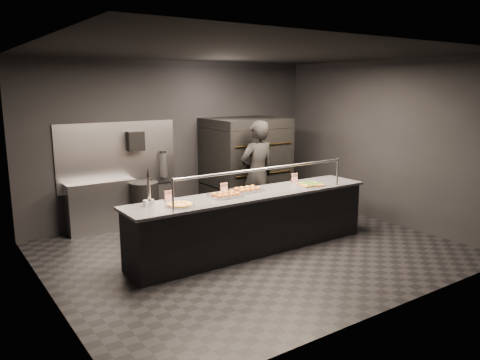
{
  "coord_description": "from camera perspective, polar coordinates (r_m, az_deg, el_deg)",
  "views": [
    {
      "loc": [
        -4.11,
        -5.62,
        2.51
      ],
      "look_at": [
        -0.1,
        0.2,
        1.1
      ],
      "focal_mm": 35.0,
      "sensor_mm": 36.0,
      "label": 1
    }
  ],
  "objects": [
    {
      "name": "condiment_jar",
      "position": [
        6.45,
        -11.26,
        -2.83
      ],
      "size": [
        0.14,
        0.06,
        0.09
      ],
      "color": "silver",
      "rests_on": "service_counter"
    },
    {
      "name": "beer_tap",
      "position": [
        6.5,
        -11.03,
        -1.75
      ],
      "size": [
        0.14,
        0.2,
        0.53
      ],
      "color": "silver",
      "rests_on": "service_counter"
    },
    {
      "name": "trash_bin",
      "position": [
        8.59,
        -11.5,
        -3.04
      ],
      "size": [
        0.51,
        0.51,
        0.84
      ],
      "primitive_type": "cylinder",
      "color": "black",
      "rests_on": "ground"
    },
    {
      "name": "square_pizza",
      "position": [
        7.75,
        8.62,
        -0.56
      ],
      "size": [
        0.45,
        0.45,
        0.05
      ],
      "color": "silver",
      "rests_on": "service_counter"
    },
    {
      "name": "round_pizza",
      "position": [
        6.44,
        -7.34,
        -2.99
      ],
      "size": [
        0.4,
        0.4,
        0.03
      ],
      "color": "silver",
      "rests_on": "service_counter"
    },
    {
      "name": "room",
      "position": [
        7.07,
        1.23,
        3.02
      ],
      "size": [
        6.04,
        6.0,
        3.0
      ],
      "color": "black",
      "rests_on": "ground"
    },
    {
      "name": "fire_extinguisher",
      "position": [
        8.98,
        -9.3,
        1.83
      ],
      "size": [
        0.14,
        0.14,
        0.51
      ],
      "color": "#B2B2B7",
      "rests_on": "room"
    },
    {
      "name": "tent_cards",
      "position": [
        7.25,
        -0.88,
        -0.79
      ],
      "size": [
        2.48,
        0.04,
        0.15
      ],
      "color": "white",
      "rests_on": "service_counter"
    },
    {
      "name": "pizza_oven",
      "position": [
        9.34,
        0.67,
        1.76
      ],
      "size": [
        1.5,
        1.23,
        1.91
      ],
      "color": "black",
      "rests_on": "ground"
    },
    {
      "name": "prep_shelf",
      "position": [
        8.58,
        -16.5,
        -3.09
      ],
      "size": [
        1.2,
        0.35,
        0.9
      ],
      "primitive_type": "cube",
      "color": "#99999E",
      "rests_on": "ground"
    },
    {
      "name": "slider_tray_b",
      "position": [
        7.26,
        0.9,
        -1.16
      ],
      "size": [
        0.52,
        0.43,
        0.07
      ],
      "color": "silver",
      "rests_on": "service_counter"
    },
    {
      "name": "service_counter",
      "position": [
        7.26,
        1.58,
        -5.1
      ],
      "size": [
        4.1,
        0.78,
        1.37
      ],
      "color": "black",
      "rests_on": "ground"
    },
    {
      "name": "towel_dispenser",
      "position": [
        8.69,
        -12.66,
        4.66
      ],
      "size": [
        0.3,
        0.2,
        0.35
      ],
      "primitive_type": "cube",
      "color": "black",
      "rests_on": "room"
    },
    {
      "name": "worker",
      "position": [
        8.42,
        2.09,
        0.69
      ],
      "size": [
        0.71,
        0.48,
        1.93
      ],
      "primitive_type": "imported",
      "rotation": [
        0.0,
        0.0,
        3.16
      ],
      "color": "black",
      "rests_on": "ground"
    },
    {
      "name": "slider_tray_a",
      "position": [
        6.9,
        -1.75,
        -1.83
      ],
      "size": [
        0.51,
        0.42,
        0.07
      ],
      "color": "silver",
      "rests_on": "service_counter"
    }
  ]
}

